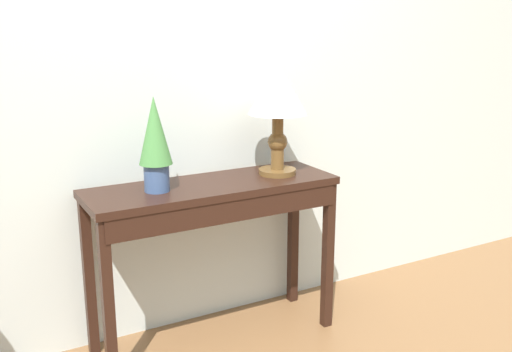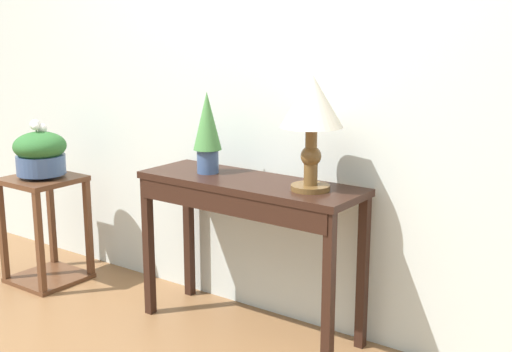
% 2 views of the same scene
% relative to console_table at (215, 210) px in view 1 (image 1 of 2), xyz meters
% --- Properties ---
extents(back_wall_with_art, '(9.00, 0.10, 2.80)m').
position_rel_console_table_xyz_m(back_wall_with_art, '(-0.04, 0.31, 0.73)').
color(back_wall_with_art, silver).
rests_on(back_wall_with_art, ground).
extents(console_table, '(1.17, 0.39, 0.79)m').
position_rel_console_table_xyz_m(console_table, '(0.00, 0.00, 0.00)').
color(console_table, black).
rests_on(console_table, ground).
extents(table_lamp, '(0.29, 0.29, 0.53)m').
position_rel_console_table_xyz_m(table_lamp, '(0.35, 0.02, 0.50)').
color(table_lamp, brown).
rests_on(table_lamp, console_table).
extents(potted_plant_on_console, '(0.14, 0.14, 0.42)m').
position_rel_console_table_xyz_m(potted_plant_on_console, '(-0.26, 0.02, 0.35)').
color(potted_plant_on_console, '#3D5684').
rests_on(potted_plant_on_console, console_table).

